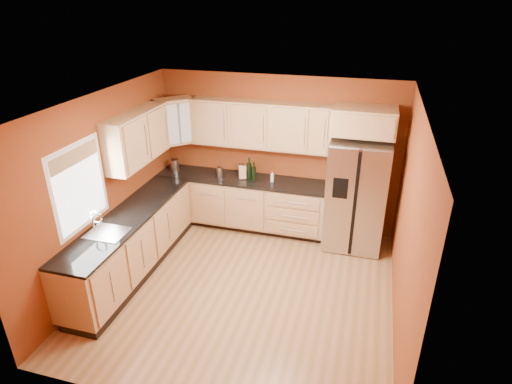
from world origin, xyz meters
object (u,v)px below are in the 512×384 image
soap_dispenser (272,177)px  refrigerator (356,194)px  canister_left (175,165)px  wine_bottle_a (249,168)px  knife_block (242,172)px

soap_dispenser → refrigerator: bearing=-2.9°
canister_left → wine_bottle_a: 1.34m
canister_left → soap_dispenser: size_ratio=1.31×
refrigerator → canister_left: 3.10m
canister_left → wine_bottle_a: wine_bottle_a is taller
soap_dispenser → wine_bottle_a: bearing=178.1°
refrigerator → canister_left: bearing=179.1°
refrigerator → knife_block: refrigerator is taller
refrigerator → knife_block: size_ratio=7.80×
knife_block → soap_dispenser: bearing=-22.9°
refrigerator → soap_dispenser: (-1.37, 0.07, 0.11)m
wine_bottle_a → refrigerator: bearing=-2.7°
knife_block → canister_left: bearing=158.3°
wine_bottle_a → knife_block: 0.14m
wine_bottle_a → soap_dispenser: bearing=-1.9°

